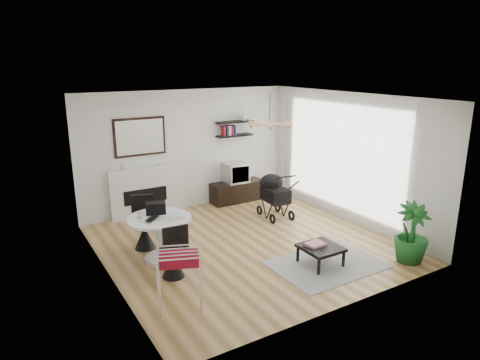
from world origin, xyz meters
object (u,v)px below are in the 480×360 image
crt_tv (236,173)px  potted_plant (411,233)px  stroller (274,197)px  fireplace (144,186)px  coffee_table (321,248)px  tv_console (237,191)px  drying_rack (180,280)px  dining_table (160,232)px

crt_tv → potted_plant: size_ratio=0.53×
stroller → potted_plant: (0.70, -2.97, 0.07)m
fireplace → coffee_table: (1.73, -3.78, -0.39)m
coffee_table → potted_plant: (1.38, -0.68, 0.22)m
tv_console → fireplace: bearing=175.9°
stroller → coffee_table: (-0.68, -2.30, -0.15)m
drying_rack → coffee_table: drying_rack is taller
fireplace → drying_rack: bearing=-102.1°
fireplace → stroller: bearing=-31.6°
tv_console → dining_table: bearing=-142.7°
potted_plant → crt_tv: bearing=101.8°
drying_rack → fireplace: bearing=99.8°
drying_rack → stroller: stroller is taller
fireplace → potted_plant: 5.44m
stroller → drying_rack: bearing=-138.0°
crt_tv → coffee_table: size_ratio=0.87×
dining_table → fireplace: bearing=77.6°
tv_console → drying_rack: 4.80m
tv_console → potted_plant: potted_plant is taller
crt_tv → drying_rack: bearing=-129.5°
tv_console → stroller: 1.35m
crt_tv → coffee_table: (-0.49, -3.62, -0.43)m
potted_plant → coffee_table: bearing=154.0°
crt_tv → dining_table: bearing=-142.4°
crt_tv → dining_table: 3.43m
drying_rack → dining_table: bearing=100.3°
fireplace → drying_rack: 3.94m
tv_console → coffee_table: bearing=-98.3°
coffee_table → potted_plant: size_ratio=0.61×
potted_plant → tv_console: bearing=101.3°
drying_rack → stroller: bearing=58.1°
stroller → coffee_table: size_ratio=1.67×
crt_tv → dining_table: size_ratio=0.51×
crt_tv → stroller: bearing=-81.5°
dining_table → drying_rack: (-0.33, -1.59, -0.05)m
coffee_table → drying_rack: bearing=-178.6°
fireplace → coffee_table: fireplace is taller
crt_tv → fireplace: bearing=175.7°
tv_console → potted_plant: 4.39m
dining_table → drying_rack: 1.63m
tv_console → dining_table: 3.46m
fireplace → dining_table: (-0.49, -2.25, -0.17)m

